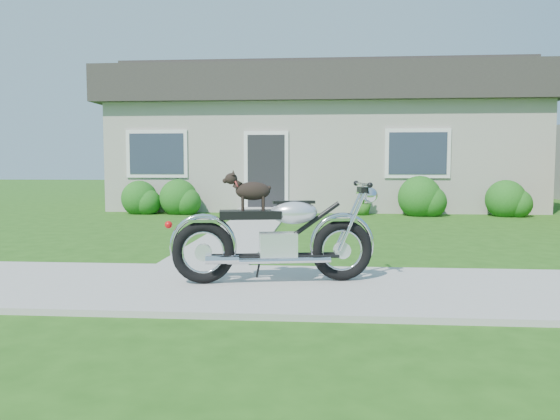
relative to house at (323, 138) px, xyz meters
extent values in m
plane|color=#235114|center=(0.00, -11.99, -2.16)|extent=(80.00, 80.00, 0.00)
cube|color=#9E9B93|center=(0.00, -11.99, -2.14)|extent=(24.00, 2.20, 0.04)
cube|color=#9E9B93|center=(-1.50, -6.99, -2.14)|extent=(1.20, 8.00, 0.03)
cube|color=#B2ACA1|center=(0.00, 0.01, -0.66)|extent=(12.00, 6.00, 3.00)
cube|color=#2D2B28|center=(0.00, 0.01, 1.34)|extent=(12.60, 6.60, 1.00)
cube|color=#2D2B28|center=(0.00, 0.01, 2.04)|extent=(12.60, 2.00, 0.60)
cube|color=black|center=(-1.50, -3.02, -1.11)|extent=(1.00, 0.06, 2.10)
cube|color=#9E9B93|center=(-1.50, -3.37, -2.08)|extent=(1.40, 0.70, 0.16)
cube|color=#2D3847|center=(-4.50, -3.02, -0.56)|extent=(1.70, 0.05, 1.30)
cube|color=#2D3847|center=(2.50, -3.02, -0.56)|extent=(1.70, 0.05, 1.30)
sphere|color=#1F5D18|center=(2.50, -3.49, -1.69)|extent=(1.10, 1.10, 1.10)
sphere|color=#1F5D18|center=(-3.78, -3.49, -1.73)|extent=(1.00, 1.00, 1.00)
sphere|color=#1F5D18|center=(4.63, -3.49, -1.73)|extent=(1.00, 1.00, 1.00)
sphere|color=#1F5D18|center=(-4.85, -3.49, -1.75)|extent=(0.95, 0.95, 0.95)
imported|color=#195F1D|center=(-3.89, -3.44, -1.77)|extent=(0.71, 0.79, 0.77)
imported|color=#2B661C|center=(1.07, -3.44, -1.79)|extent=(0.42, 0.42, 0.74)
torus|color=black|center=(0.26, -11.72, -1.78)|extent=(0.68, 0.23, 0.67)
torus|color=black|center=(-1.22, -11.99, -1.78)|extent=(0.68, 0.23, 0.67)
cube|color=silver|center=(-0.43, -11.85, -1.73)|extent=(0.44, 0.31, 0.30)
ellipsoid|color=silver|center=(-0.26, -11.82, -1.36)|extent=(0.55, 0.38, 0.26)
cube|color=black|center=(-0.73, -11.90, -1.38)|extent=(0.69, 0.37, 0.09)
cube|color=silver|center=(0.26, -11.72, -1.44)|extent=(0.32, 0.19, 0.03)
cube|color=silver|center=(-1.22, -11.99, -1.44)|extent=(0.32, 0.19, 0.03)
cylinder|color=silver|center=(0.47, -11.68, -1.06)|extent=(0.13, 0.60, 0.03)
sphere|color=silver|center=(0.55, -11.67, -1.18)|extent=(0.20, 0.20, 0.17)
cylinder|color=silver|center=(-0.41, -11.98, -1.86)|extent=(1.09, 0.26, 0.06)
ellipsoid|color=black|center=(-0.70, -11.90, -1.13)|extent=(0.40, 0.24, 0.20)
sphere|color=black|center=(-0.92, -11.94, -1.00)|extent=(0.14, 0.14, 0.12)
cylinder|color=black|center=(-0.81, -11.87, -1.26)|extent=(0.04, 0.04, 0.15)
cylinder|color=black|center=(-0.80, -11.96, -1.26)|extent=(0.04, 0.04, 0.15)
cylinder|color=black|center=(-0.60, -11.83, -1.26)|extent=(0.04, 0.04, 0.15)
cylinder|color=black|center=(-0.58, -11.92, -1.26)|extent=(0.04, 0.04, 0.15)
torus|color=#C33534|center=(-0.87, -11.93, -1.05)|extent=(0.07, 0.11, 0.10)
camera|label=1|loc=(0.06, -17.64, -0.85)|focal=35.00mm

